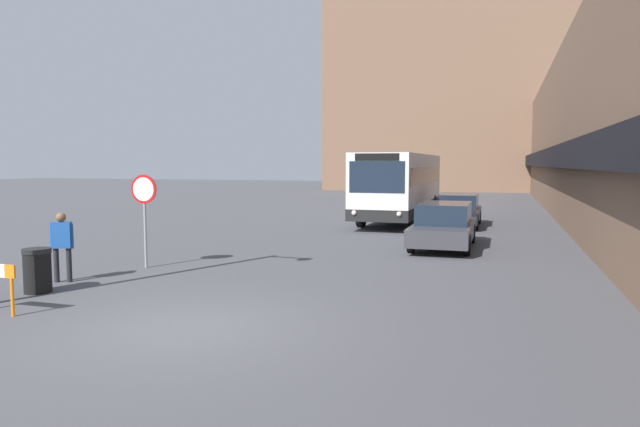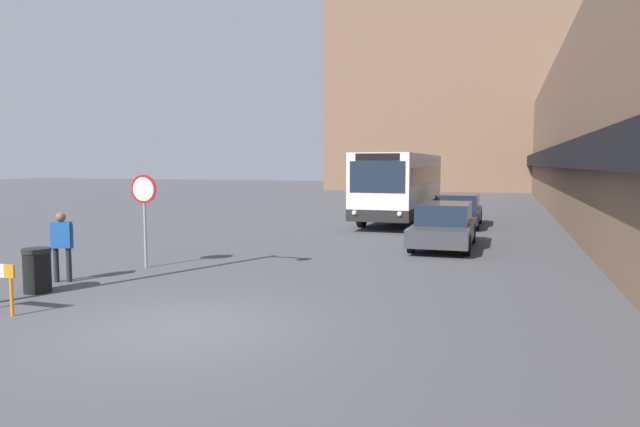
{
  "view_description": "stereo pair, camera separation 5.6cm",
  "coord_description": "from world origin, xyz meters",
  "px_view_note": "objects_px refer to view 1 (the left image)",
  "views": [
    {
      "loc": [
        5.01,
        -8.2,
        2.75
      ],
      "look_at": [
        -0.25,
        8.19,
        1.24
      ],
      "focal_mm": 32.0,
      "sensor_mm": 36.0,
      "label": 1
    },
    {
      "loc": [
        5.06,
        -8.19,
        2.75
      ],
      "look_at": [
        -0.25,
        8.19,
        1.24
      ],
      "focal_mm": 32.0,
      "sensor_mm": 36.0,
      "label": 2
    }
  ],
  "objects_px": {
    "city_bus": "(401,185)",
    "trash_bin": "(37,270)",
    "parked_car_middle": "(459,210)",
    "stop_sign": "(144,200)",
    "parked_car_front": "(444,225)",
    "pedestrian": "(62,240)"
  },
  "relations": [
    {
      "from": "city_bus",
      "to": "pedestrian",
      "type": "relative_size",
      "value": 7.0
    },
    {
      "from": "city_bus",
      "to": "parked_car_front",
      "type": "relative_size",
      "value": 2.39
    },
    {
      "from": "parked_car_front",
      "to": "stop_sign",
      "type": "height_order",
      "value": "stop_sign"
    },
    {
      "from": "city_bus",
      "to": "stop_sign",
      "type": "xyz_separation_m",
      "value": [
        -4.26,
        -14.72,
        0.05
      ]
    },
    {
      "from": "pedestrian",
      "to": "trash_bin",
      "type": "relative_size",
      "value": 1.71
    },
    {
      "from": "parked_car_front",
      "to": "trash_bin",
      "type": "xyz_separation_m",
      "value": [
        -7.61,
        -9.43,
        -0.25
      ]
    },
    {
      "from": "trash_bin",
      "to": "stop_sign",
      "type": "bearing_deg",
      "value": 81.73
    },
    {
      "from": "stop_sign",
      "to": "pedestrian",
      "type": "relative_size",
      "value": 1.52
    },
    {
      "from": "city_bus",
      "to": "trash_bin",
      "type": "height_order",
      "value": "city_bus"
    },
    {
      "from": "parked_car_front",
      "to": "stop_sign",
      "type": "distance_m",
      "value": 9.54
    },
    {
      "from": "parked_car_middle",
      "to": "stop_sign",
      "type": "xyz_separation_m",
      "value": [
        -7.14,
        -12.99,
        1.08
      ]
    },
    {
      "from": "city_bus",
      "to": "stop_sign",
      "type": "distance_m",
      "value": 15.32
    },
    {
      "from": "city_bus",
      "to": "parked_car_middle",
      "type": "xyz_separation_m",
      "value": [
        2.88,
        -1.73,
        -1.03
      ]
    },
    {
      "from": "parked_car_front",
      "to": "trash_bin",
      "type": "bearing_deg",
      "value": -128.89
    },
    {
      "from": "trash_bin",
      "to": "parked_car_middle",
      "type": "bearing_deg",
      "value": 64.84
    },
    {
      "from": "parked_car_middle",
      "to": "stop_sign",
      "type": "distance_m",
      "value": 14.86
    },
    {
      "from": "city_bus",
      "to": "pedestrian",
      "type": "distance_m",
      "value": 17.62
    },
    {
      "from": "parked_car_front",
      "to": "parked_car_middle",
      "type": "bearing_deg",
      "value": 90.0
    },
    {
      "from": "city_bus",
      "to": "stop_sign",
      "type": "relative_size",
      "value": 4.62
    },
    {
      "from": "parked_car_middle",
      "to": "trash_bin",
      "type": "distance_m",
      "value": 17.89
    },
    {
      "from": "city_bus",
      "to": "parked_car_middle",
      "type": "relative_size",
      "value": 2.52
    },
    {
      "from": "stop_sign",
      "to": "parked_car_front",
      "type": "bearing_deg",
      "value": 41.1
    }
  ]
}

